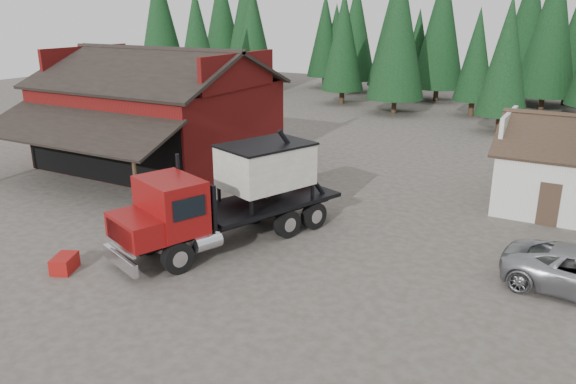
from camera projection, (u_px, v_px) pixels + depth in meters
The scene contains 8 objects.
ground at pixel (206, 254), 22.38m from camera, with size 120.00×120.00×0.00m, color #484039.
red_barn at pixel (159, 121), 34.87m from camera, with size 12.80×13.63×7.18m.
conifer_backdrop at pixel (457, 105), 57.19m from camera, with size 76.00×16.00×16.00m, color black, non-canonical shape.
near_pine_a at pixel (197, 41), 53.84m from camera, with size 4.40×4.40×11.40m.
near_pine_b at pixel (507, 56), 42.62m from camera, with size 3.96×3.96×10.40m.
near_pine_d at pixel (398, 31), 50.12m from camera, with size 5.28×5.28×13.40m.
feed_truck at pixel (233, 193), 23.01m from camera, with size 6.01×10.37×4.55m.
equip_box at pixel (65, 263), 20.85m from camera, with size 0.70×1.10×0.60m, color maroon.
Camera 1 is at (12.91, -16.27, 9.31)m, focal length 35.00 mm.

